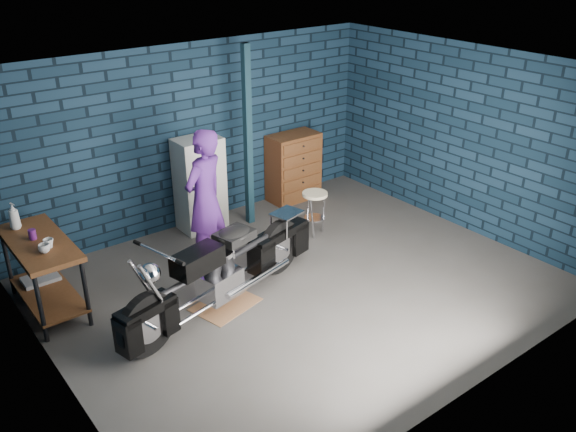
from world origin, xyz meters
The scene contains 15 objects.
ground centered at (0.00, 0.00, 0.00)m, with size 6.00×6.00×0.00m, color #464441.
room_walls centered at (0.00, 0.55, 1.90)m, with size 6.02×5.01×2.71m.
support_post centered at (0.55, 1.95, 1.35)m, with size 0.10×0.10×2.70m, color #102934.
workbench centered at (-2.68, 1.45, 0.46)m, with size 0.60×1.40×0.91m, color brown.
drip_mat centered at (-0.99, 0.24, 0.00)m, with size 0.75×0.56×0.01m, color #8E603E.
motorcycle centered at (-0.99, 0.24, 0.57)m, with size 2.58×0.70×1.13m, color black, non-canonical shape.
person centered at (-0.61, 1.25, 0.94)m, with size 0.68×0.45×1.87m, color #4E207B.
storage_bin centered at (-2.66, 1.79, 0.13)m, with size 0.42×0.30×0.26m, color gray.
locker centered at (-0.13, 2.23, 0.70)m, with size 0.66×0.47×1.40m, color silver.
tool_chest centered at (1.63, 2.23, 0.56)m, with size 0.84×0.47×1.12m, color brown.
shop_stool centered at (1.06, 1.02, 0.33)m, with size 0.37×0.37×0.67m, color beige, non-canonical shape.
cup_a centered at (-2.71, 1.13, 0.96)m, with size 0.13×0.13×0.10m, color beige.
cup_b centered at (-2.63, 1.21, 0.96)m, with size 0.11×0.11×0.11m, color beige.
mug_purple centered at (-2.71, 1.53, 0.97)m, with size 0.09×0.09×0.12m, color #5B1B6C.
bottle centered at (-2.78, 1.92, 1.07)m, with size 0.13×0.13×0.32m, color gray.
Camera 1 is at (-4.17, -5.11, 4.12)m, focal length 38.00 mm.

